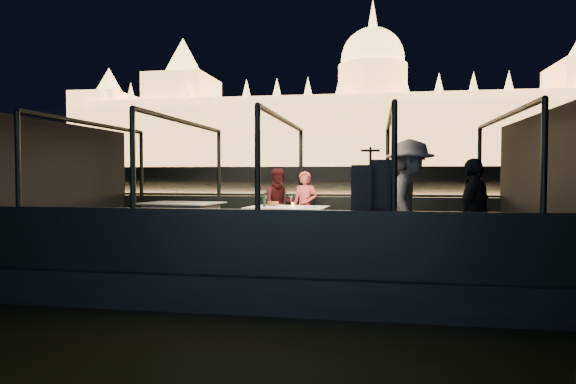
% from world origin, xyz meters
% --- Properties ---
extents(river_water, '(500.00, 500.00, 0.00)m').
position_xyz_m(river_water, '(0.00, 80.00, 0.00)').
color(river_water, black).
rests_on(river_water, ground).
extents(boat_hull, '(8.60, 4.40, 1.00)m').
position_xyz_m(boat_hull, '(0.00, 0.00, 0.00)').
color(boat_hull, black).
rests_on(boat_hull, river_water).
extents(boat_deck, '(8.00, 4.00, 0.04)m').
position_xyz_m(boat_deck, '(0.00, 0.00, 0.48)').
color(boat_deck, black).
rests_on(boat_deck, boat_hull).
extents(gunwale_port, '(8.00, 0.08, 0.90)m').
position_xyz_m(gunwale_port, '(0.00, 2.00, 0.95)').
color(gunwale_port, black).
rests_on(gunwale_port, boat_deck).
extents(gunwale_starboard, '(8.00, 0.08, 0.90)m').
position_xyz_m(gunwale_starboard, '(0.00, -2.00, 0.95)').
color(gunwale_starboard, black).
rests_on(gunwale_starboard, boat_deck).
extents(cabin_glass_port, '(8.00, 0.02, 1.40)m').
position_xyz_m(cabin_glass_port, '(0.00, 2.00, 2.10)').
color(cabin_glass_port, '#99B2B2').
rests_on(cabin_glass_port, gunwale_port).
extents(cabin_glass_starboard, '(8.00, 0.02, 1.40)m').
position_xyz_m(cabin_glass_starboard, '(0.00, -2.00, 2.10)').
color(cabin_glass_starboard, '#99B2B2').
rests_on(cabin_glass_starboard, gunwale_starboard).
extents(cabin_roof_glass, '(8.00, 4.00, 0.02)m').
position_xyz_m(cabin_roof_glass, '(0.00, 0.00, 2.80)').
color(cabin_roof_glass, '#99B2B2').
rests_on(cabin_roof_glass, boat_deck).
extents(end_wall_fore, '(0.02, 4.00, 2.30)m').
position_xyz_m(end_wall_fore, '(-4.00, 0.00, 1.65)').
color(end_wall_fore, black).
rests_on(end_wall_fore, boat_deck).
extents(end_wall_aft, '(0.02, 4.00, 2.30)m').
position_xyz_m(end_wall_aft, '(4.00, 0.00, 1.65)').
color(end_wall_aft, black).
rests_on(end_wall_aft, boat_deck).
extents(canopy_ribs, '(8.00, 4.00, 2.30)m').
position_xyz_m(canopy_ribs, '(0.00, 0.00, 1.65)').
color(canopy_ribs, black).
rests_on(canopy_ribs, boat_deck).
extents(embankment, '(400.00, 140.00, 6.00)m').
position_xyz_m(embankment, '(0.00, 210.00, 1.00)').
color(embankment, '#423D33').
rests_on(embankment, ground).
extents(parliament_building, '(220.00, 32.00, 60.00)m').
position_xyz_m(parliament_building, '(0.00, 175.00, 29.00)').
color(parliament_building, '#F2D18C').
rests_on(parliament_building, embankment).
extents(dining_table_central, '(1.51, 1.14, 0.77)m').
position_xyz_m(dining_table_central, '(-0.06, 0.66, 0.89)').
color(dining_table_central, white).
rests_on(dining_table_central, boat_deck).
extents(dining_table_aft, '(1.65, 1.30, 0.80)m').
position_xyz_m(dining_table_aft, '(-2.31, 1.09, 0.89)').
color(dining_table_aft, silver).
rests_on(dining_table_aft, boat_deck).
extents(chair_port_left, '(0.57, 0.57, 0.98)m').
position_xyz_m(chair_port_left, '(-0.50, 1.48, 0.95)').
color(chair_port_left, black).
rests_on(chair_port_left, boat_deck).
extents(chair_port_right, '(0.44, 0.44, 0.87)m').
position_xyz_m(chair_port_right, '(0.13, 1.45, 0.95)').
color(chair_port_right, black).
rests_on(chair_port_right, boat_deck).
extents(coat_stand, '(0.50, 0.40, 1.74)m').
position_xyz_m(coat_stand, '(1.49, -1.75, 1.40)').
color(coat_stand, black).
rests_on(coat_stand, boat_deck).
extents(person_woman_coral, '(0.57, 0.44, 1.43)m').
position_xyz_m(person_woman_coral, '(0.16, 1.49, 1.25)').
color(person_woman_coral, '#F05B57').
rests_on(person_woman_coral, boat_deck).
extents(person_man_maroon, '(0.87, 0.77, 1.49)m').
position_xyz_m(person_man_maroon, '(-0.39, 1.61, 1.25)').
color(person_man_maroon, '#3E1114').
rests_on(person_man_maroon, boat_deck).
extents(passenger_stripe, '(0.82, 1.29, 1.89)m').
position_xyz_m(passenger_stripe, '(2.05, -1.05, 1.35)').
color(passenger_stripe, silver).
rests_on(passenger_stripe, boat_deck).
extents(passenger_dark, '(0.81, 1.01, 1.60)m').
position_xyz_m(passenger_dark, '(2.91, -1.33, 1.35)').
color(passenger_dark, black).
rests_on(passenger_dark, boat_deck).
extents(wine_bottle, '(0.07, 0.07, 0.27)m').
position_xyz_m(wine_bottle, '(-0.47, 0.56, 1.42)').
color(wine_bottle, '#153B1C').
rests_on(wine_bottle, dining_table_central).
extents(bread_basket, '(0.23, 0.23, 0.09)m').
position_xyz_m(bread_basket, '(-0.37, 0.87, 1.31)').
color(bread_basket, brown).
rests_on(bread_basket, dining_table_central).
extents(amber_candle, '(0.05, 0.05, 0.08)m').
position_xyz_m(amber_candle, '(0.03, 0.78, 1.31)').
color(amber_candle, '#F7B13D').
rests_on(amber_candle, dining_table_central).
extents(plate_near, '(0.27, 0.27, 0.02)m').
position_xyz_m(plate_near, '(0.39, 0.55, 1.27)').
color(plate_near, silver).
rests_on(plate_near, dining_table_central).
extents(plate_far, '(0.32, 0.32, 0.02)m').
position_xyz_m(plate_far, '(-0.28, 0.91, 1.27)').
color(plate_far, silver).
rests_on(plate_far, dining_table_central).
extents(wine_glass_white, '(0.09, 0.09, 0.21)m').
position_xyz_m(wine_glass_white, '(-0.47, 0.61, 1.36)').
color(wine_glass_white, white).
rests_on(wine_glass_white, dining_table_central).
extents(wine_glass_red, '(0.08, 0.08, 0.20)m').
position_xyz_m(wine_glass_red, '(0.29, 0.91, 1.36)').
color(wine_glass_red, silver).
rests_on(wine_glass_red, dining_table_central).
extents(wine_glass_empty, '(0.06, 0.06, 0.19)m').
position_xyz_m(wine_glass_empty, '(0.02, 0.63, 1.36)').
color(wine_glass_empty, white).
rests_on(wine_glass_empty, dining_table_central).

